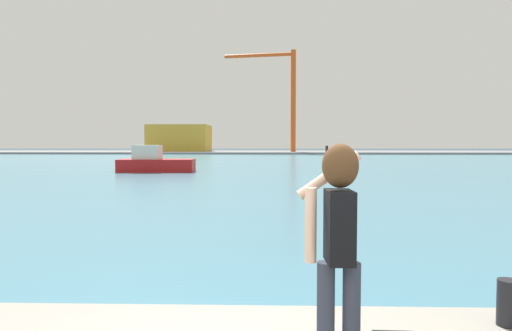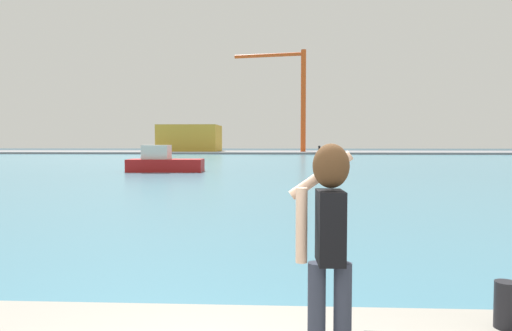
{
  "view_description": "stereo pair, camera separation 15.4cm",
  "coord_description": "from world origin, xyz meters",
  "px_view_note": "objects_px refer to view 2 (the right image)",
  "views": [
    {
      "loc": [
        0.06,
        -2.88,
        2.32
      ],
      "look_at": [
        -0.13,
        3.79,
        1.98
      ],
      "focal_mm": 32.5,
      "sensor_mm": 36.0,
      "label": 1
    },
    {
      "loc": [
        0.22,
        -2.87,
        2.32
      ],
      "look_at": [
        -0.13,
        3.79,
        1.98
      ],
      "focal_mm": 32.5,
      "sensor_mm": 36.0,
      "label": 2
    }
  ],
  "objects_px": {
    "person_photographer": "(329,231)",
    "warehouse_left": "(190,138)",
    "port_crane": "(294,89)",
    "harbor_bollard": "(505,305)",
    "boat_moored": "(164,162)"
  },
  "relations": [
    {
      "from": "boat_moored",
      "to": "port_crane",
      "type": "bearing_deg",
      "value": 75.58
    },
    {
      "from": "person_photographer",
      "to": "port_crane",
      "type": "height_order",
      "value": "port_crane"
    },
    {
      "from": "boat_moored",
      "to": "warehouse_left",
      "type": "bearing_deg",
      "value": 96.52
    },
    {
      "from": "person_photographer",
      "to": "port_crane",
      "type": "distance_m",
      "value": 89.17
    },
    {
      "from": "boat_moored",
      "to": "port_crane",
      "type": "relative_size",
      "value": 0.29
    },
    {
      "from": "warehouse_left",
      "to": "port_crane",
      "type": "relative_size",
      "value": 0.61
    },
    {
      "from": "person_photographer",
      "to": "warehouse_left",
      "type": "relative_size",
      "value": 0.14
    },
    {
      "from": "person_photographer",
      "to": "harbor_bollard",
      "type": "xyz_separation_m",
      "value": [
        1.75,
        0.84,
        -0.84
      ]
    },
    {
      "from": "warehouse_left",
      "to": "person_photographer",
      "type": "bearing_deg",
      "value": -78.31
    },
    {
      "from": "harbor_bollard",
      "to": "boat_moored",
      "type": "distance_m",
      "value": 32.91
    },
    {
      "from": "warehouse_left",
      "to": "harbor_bollard",
      "type": "bearing_deg",
      "value": -77.17
    },
    {
      "from": "person_photographer",
      "to": "boat_moored",
      "type": "xyz_separation_m",
      "value": [
        -9.36,
        31.82,
        -0.89
      ]
    },
    {
      "from": "harbor_bollard",
      "to": "port_crane",
      "type": "xyz_separation_m",
      "value": [
        0.69,
        87.61,
        11.91
      ]
    },
    {
      "from": "boat_moored",
      "to": "warehouse_left",
      "type": "relative_size",
      "value": 0.48
    },
    {
      "from": "person_photographer",
      "to": "harbor_bollard",
      "type": "distance_m",
      "value": 2.12
    }
  ]
}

